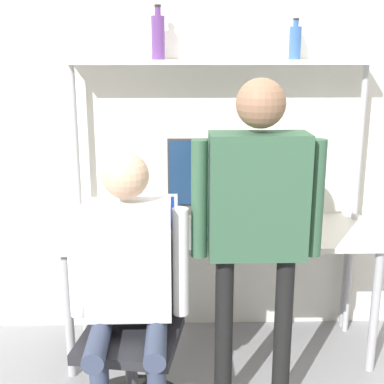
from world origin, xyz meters
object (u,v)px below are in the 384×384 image
monitor (207,177)px  person_standing (257,207)px  person_seated (128,271)px  bottle_blue (295,42)px  office_chair (133,363)px  cell_phone (201,235)px  laptop (149,226)px  bottle_purple (158,36)px

monitor → person_standing: bearing=-74.5°
person_seated → bottle_blue: (0.91, 0.83, 1.04)m
monitor → office_chair: (-0.40, -0.76, -0.77)m
cell_phone → laptop: bearing=178.0°
monitor → office_chair: bearing=-118.0°
bottle_purple → office_chair: bearing=-99.0°
person_seated → bottle_blue: bearing=42.4°
laptop → person_standing: size_ratio=0.20×
monitor → bottle_purple: bearing=174.6°
laptop → bottle_purple: bottle_purple is taller
monitor → bottle_purple: (-0.28, 0.03, 0.81)m
person_standing → bottle_purple: bearing=122.7°
monitor → person_seated: person_seated is taller
person_seated → bottle_purple: bearing=81.0°
monitor → bottle_blue: bearing=3.0°
bottle_purple → person_seated: bearing=-99.0°
laptop → person_seated: bearing=-97.3°
office_chair → laptop: bearing=82.8°
monitor → person_seated: 0.94m
monitor → cell_phone: size_ratio=3.43×
bottle_purple → monitor: bearing=-5.4°
cell_phone → person_seated: person_seated is taller
person_standing → bottle_blue: 1.10m
laptop → bottle_purple: bearing=77.7°
monitor → person_standing: person_standing is taller
office_chair → person_seated: size_ratio=0.68×
person_seated → laptop: bearing=82.7°
person_standing → office_chair: bearing=-176.3°
monitor → office_chair: 1.16m
cell_phone → person_seated: size_ratio=0.11×
office_chair → person_seated: bearing=-98.6°
monitor → person_standing: (0.20, -0.72, 0.02)m
person_seated → person_standing: size_ratio=0.81×
person_standing → monitor: bearing=105.5°
monitor → office_chair: size_ratio=0.56×
person_seated → bottle_blue: bottle_blue is taller
cell_phone → person_standing: bearing=-61.6°
laptop → bottle_purple: 1.07m
laptop → office_chair: 0.75m
laptop → person_standing: 0.75m
person_standing → bottle_purple: 1.19m
office_chair → bottle_blue: size_ratio=4.05×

